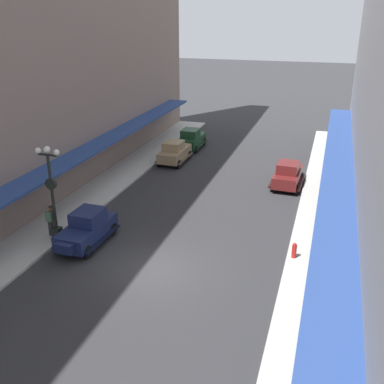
% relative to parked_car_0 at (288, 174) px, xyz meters
% --- Properties ---
extents(ground_plane, '(200.00, 200.00, 0.00)m').
position_rel_parked_car_0_xyz_m(ground_plane, '(-4.85, -13.38, -0.94)').
color(ground_plane, '#2D2D30').
extents(sidewalk_left, '(3.00, 60.00, 0.15)m').
position_rel_parked_car_0_xyz_m(sidewalk_left, '(-12.35, -13.38, -0.87)').
color(sidewalk_left, '#B7B5AD').
rests_on(sidewalk_left, ground).
extents(sidewalk_right, '(3.00, 60.00, 0.15)m').
position_rel_parked_car_0_xyz_m(sidewalk_right, '(2.65, -13.38, -0.87)').
color(sidewalk_right, '#B7B5AD').
rests_on(sidewalk_right, ground).
extents(parked_car_0, '(2.26, 4.30, 1.84)m').
position_rel_parked_car_0_xyz_m(parked_car_0, '(0.00, 0.00, 0.00)').
color(parked_car_0, '#591919').
rests_on(parked_car_0, ground).
extents(parked_car_1, '(2.17, 4.27, 1.84)m').
position_rel_parked_car_0_xyz_m(parked_car_1, '(-9.48, 7.06, 0.00)').
color(parked_car_1, '#193D23').
rests_on(parked_car_1, ground).
extents(parked_car_2, '(2.17, 4.27, 1.84)m').
position_rel_parked_car_0_xyz_m(parked_car_2, '(-9.57, 2.76, 0.00)').
color(parked_car_2, '#997F5B').
rests_on(parked_car_2, ground).
extents(parked_car_3, '(2.21, 4.29, 1.84)m').
position_rel_parked_car_0_xyz_m(parked_car_3, '(-9.35, -11.91, 0.00)').
color(parked_car_3, '#19234C').
rests_on(parked_car_3, ground).
extents(lamp_post_with_clock, '(1.42, 0.44, 5.16)m').
position_rel_parked_car_0_xyz_m(lamp_post_with_clock, '(-11.25, -11.93, 2.04)').
color(lamp_post_with_clock, black).
rests_on(lamp_post_with_clock, sidewalk_left).
extents(fire_hydrant, '(0.24, 0.24, 0.82)m').
position_rel_parked_car_0_xyz_m(fire_hydrant, '(1.50, -10.38, -0.38)').
color(fire_hydrant, '#B21E19').
rests_on(fire_hydrant, sidewalk_right).
extents(pedestrian_0, '(0.36, 0.28, 1.67)m').
position_rel_parked_car_0_xyz_m(pedestrian_0, '(3.57, -4.60, 0.07)').
color(pedestrian_0, '#2D2D33').
rests_on(pedestrian_0, sidewalk_right).
extents(pedestrian_1, '(0.36, 0.24, 1.64)m').
position_rel_parked_car_0_xyz_m(pedestrian_1, '(-11.65, -11.92, 0.05)').
color(pedestrian_1, '#2D2D33').
rests_on(pedestrian_1, sidewalk_left).
extents(pedestrian_2, '(0.36, 0.28, 1.67)m').
position_rel_parked_car_0_xyz_m(pedestrian_2, '(-11.56, -11.78, 0.07)').
color(pedestrian_2, '#4C4238').
rests_on(pedestrian_2, sidewalk_left).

